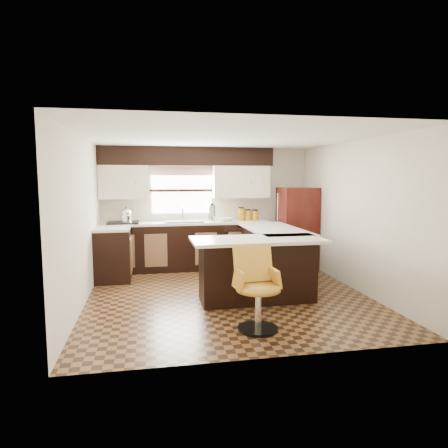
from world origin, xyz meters
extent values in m
plane|color=#49301A|center=(0.00, 0.00, 0.00)|extent=(4.40, 4.40, 0.00)
plane|color=silver|center=(0.00, 0.00, 2.40)|extent=(4.40, 4.40, 0.00)
plane|color=beige|center=(0.00, 2.20, 1.20)|extent=(4.40, 0.00, 4.40)
plane|color=beige|center=(0.00, -2.20, 1.20)|extent=(4.40, 0.00, 4.40)
plane|color=beige|center=(-2.10, 0.00, 1.20)|extent=(0.00, 4.40, 4.40)
plane|color=beige|center=(2.10, 0.00, 1.20)|extent=(0.00, 4.40, 4.40)
cube|color=black|center=(-0.45, 1.90, 0.45)|extent=(3.30, 0.60, 0.90)
cube|color=black|center=(-1.80, 1.25, 0.45)|extent=(0.60, 0.70, 0.90)
cube|color=silver|center=(-0.45, 1.90, 0.92)|extent=(3.30, 0.60, 0.04)
cube|color=silver|center=(-1.80, 1.25, 0.92)|extent=(0.60, 0.70, 0.04)
cube|color=black|center=(-0.40, 2.03, 2.22)|extent=(3.40, 0.35, 0.36)
cube|color=beige|center=(-1.62, 2.03, 1.72)|extent=(0.94, 0.35, 0.64)
cube|color=beige|center=(0.68, 2.03, 1.72)|extent=(1.14, 0.35, 0.64)
cube|color=white|center=(-0.50, 2.18, 1.55)|extent=(1.20, 0.02, 0.90)
cube|color=#D19B93|center=(-0.50, 2.14, 1.94)|extent=(1.30, 0.06, 0.18)
cube|color=#B2B2B7|center=(-0.50, 1.88, 0.96)|extent=(0.75, 0.45, 0.03)
cube|color=black|center=(0.55, 1.61, 0.43)|extent=(0.58, 0.03, 0.78)
cube|color=black|center=(-1.65, 1.88, 0.96)|extent=(0.58, 0.50, 0.02)
cube|color=black|center=(0.90, 0.62, 0.45)|extent=(0.60, 1.95, 0.90)
cube|color=black|center=(0.38, -0.35, 0.45)|extent=(1.65, 0.60, 0.90)
cube|color=silver|center=(0.95, 0.62, 0.92)|extent=(0.84, 1.95, 0.04)
cube|color=silver|center=(0.35, -0.44, 0.92)|extent=(1.89, 0.84, 0.04)
cube|color=#380D09|center=(1.73, 1.59, 0.81)|extent=(0.69, 0.66, 1.61)
cylinder|color=silver|center=(0.06, 1.90, 1.11)|extent=(0.15, 0.15, 0.33)
imported|color=white|center=(0.34, 1.90, 0.98)|extent=(0.36, 0.36, 0.07)
cylinder|color=#9F7013|center=(0.67, 1.92, 1.07)|extent=(0.13, 0.13, 0.25)
cylinder|color=#9F7013|center=(0.81, 1.92, 1.05)|extent=(0.13, 0.13, 0.20)
cylinder|color=#9F7013|center=(0.95, 1.92, 1.04)|extent=(0.14, 0.14, 0.19)
camera|label=1|loc=(-1.17, -5.89, 1.81)|focal=32.00mm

